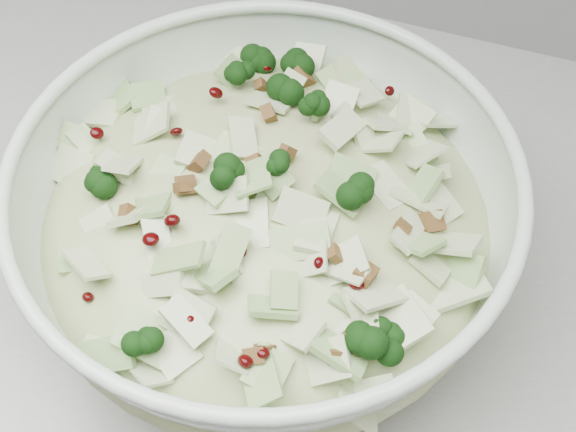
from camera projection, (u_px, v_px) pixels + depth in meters
name	position (u px, v px, depth m)	size (l,w,h in m)	color
mixing_bowl	(266.00, 228.00, 0.63)	(0.49, 0.49, 0.15)	silver
salad	(265.00, 209.00, 0.61)	(0.50, 0.50, 0.15)	tan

